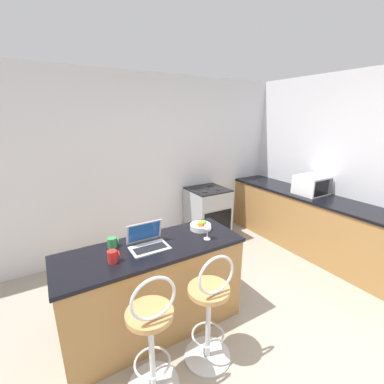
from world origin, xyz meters
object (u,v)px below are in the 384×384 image
Objects in this scene: wine_glass_short at (207,229)px; microwave at (312,185)px; stove_range at (207,214)px; bar_stool_far at (210,311)px; bar_stool_near at (152,337)px; laptop at (147,241)px; mug_green at (112,242)px; fruit_bowl at (201,226)px; mug_red at (113,256)px.

microwave is at bearing 11.30° from wine_glass_short.
wine_glass_short is at bearing -124.42° from stove_range.
microwave is (2.43, 0.86, 0.53)m from bar_stool_far.
bar_stool_near is 1.16× the size of stove_range.
laptop is 2.19× the size of wine_glass_short.
mug_green is at bearing 94.38° from bar_stool_near.
stove_range is 9.28× the size of mug_green.
microwave is 2.91× the size of wine_glass_short.
fruit_bowl is at bearing -126.86° from stove_range.
bar_stool_near reaches higher than mug_green.
mug_green is at bearing -177.48° from microwave.
bar_stool_far is 2.27m from stove_range.
microwave is 4.63× the size of mug_green.
fruit_bowl is (0.88, -0.09, -0.01)m from mug_green.
bar_stool_near is at bearing -110.34° from laptop.
fruit_bowl is at bearing -5.90° from mug_green.
fruit_bowl reaches higher than mug_red.
bar_stool_near is at bearing -163.59° from microwave.
mug_red is 0.48× the size of fruit_bowl.
microwave is 2.13m from fruit_bowl.
mug_red is at bearing 176.76° from wine_glass_short.
laptop is 0.61m from fruit_bowl.
laptop is 0.35m from mug_red.
wine_glass_short reaches higher than bar_stool_near.
bar_stool_far is at bearing -64.24° from laptop.
laptop is 3.28× the size of mug_red.
laptop reaches higher than bar_stool_far.
mug_red is (-0.62, 0.48, 0.44)m from bar_stool_far.
bar_stool_near reaches higher than mug_red.
bar_stool_near is at bearing -150.48° from wine_glass_short.
fruit_bowl is at bearing -173.99° from microwave.
stove_range is at bearing 32.46° from mug_green.
mug_green is 0.45× the size of fruit_bowl.
laptop reaches higher than mug_red.
bar_stool_near is 6.77× the size of wine_glass_short.
fruit_bowl is at bearing 63.33° from bar_stool_far.
mug_red is 0.88m from wine_glass_short.
bar_stool_near is at bearing 180.00° from bar_stool_far.
bar_stool_far is 10.78× the size of mug_green.
laptop is at bearing 115.76° from bar_stool_far.
bar_stool_far is 0.90m from mug_red.
fruit_bowl reaches higher than mug_green.
bar_stool_far is at bearing -52.74° from mug_green.
wine_glass_short is at bearing -20.41° from mug_green.
microwave is 2.07× the size of fruit_bowl.
mug_red is at bearing -172.80° from microwave.
fruit_bowl is (0.32, 0.64, 0.43)m from bar_stool_far.
microwave is at bearing 5.82° from laptop.
wine_glass_short reaches higher than fruit_bowl.
fruit_bowl is (-2.11, -0.22, -0.10)m from microwave.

